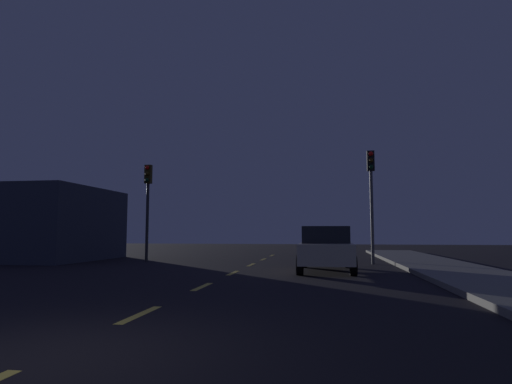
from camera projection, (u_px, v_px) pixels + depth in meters
The scene contains 12 objects.
ground_plane at pixel (208, 284), 11.63m from camera, with size 80.00×80.00×0.00m, color black.
sidewalk_curb_right at pixel (508, 287), 10.48m from camera, with size 3.00×40.00×0.15m, color gray.
lane_stripe_second at pixel (140, 314), 7.30m from camera, with size 0.16×1.60×0.01m, color #EACC4C.
lane_stripe_third at pixel (202, 287), 11.04m from camera, with size 0.16×1.60×0.01m, color #EACC4C.
lane_stripe_fourth at pixel (233, 273), 14.77m from camera, with size 0.16×1.60×0.01m, color #EACC4C.
lane_stripe_fifth at pixel (251, 265), 18.51m from camera, with size 0.16×1.60×0.01m, color #EACC4C.
lane_stripe_sixth at pixel (263, 259), 22.25m from camera, with size 0.16×1.60×0.01m, color #EACC4C.
lane_stripe_seventh at pixel (272, 255), 25.99m from camera, with size 0.16×1.60×0.01m, color #EACC4C.
traffic_signal_left at pixel (148, 193), 20.74m from camera, with size 0.32×0.38×4.63m.
traffic_signal_right at pixel (371, 184), 19.16m from camera, with size 0.32×0.38×5.01m.
car_stopped_ahead at pixel (326, 249), 15.46m from camera, with size 1.93×4.25×1.60m.
storefront_left at pixel (49, 224), 21.82m from camera, with size 5.24×6.56×3.60m, color #333847.
Camera 1 is at (3.09, -4.47, 1.39)m, focal length 30.35 mm.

